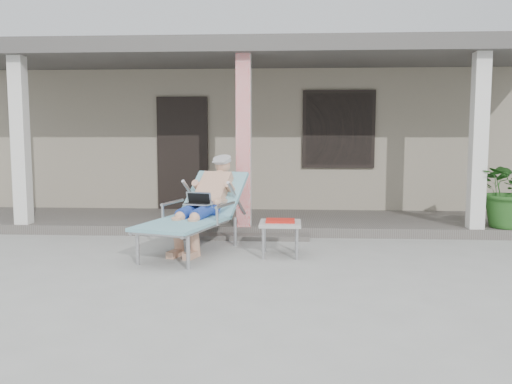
{
  "coord_description": "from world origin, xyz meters",
  "views": [
    {
      "loc": [
        0.68,
        -6.1,
        1.58
      ],
      "look_at": [
        0.28,
        0.6,
        0.85
      ],
      "focal_mm": 38.0,
      "sensor_mm": 36.0,
      "label": 1
    }
  ],
  "objects": [
    {
      "name": "side_table",
      "position": [
        0.58,
        0.79,
        0.4
      ],
      "size": [
        0.53,
        0.53,
        0.48
      ],
      "rotation": [
        0.0,
        0.0,
        -0.01
      ],
      "color": "#A8A8A3",
      "rests_on": "ground"
    },
    {
      "name": "porch_overhang",
      "position": [
        0.0,
        2.95,
        2.79
      ],
      "size": [
        10.0,
        2.3,
        2.85
      ],
      "color": "silver",
      "rests_on": "porch_deck"
    },
    {
      "name": "house",
      "position": [
        0.0,
        6.5,
        1.67
      ],
      "size": [
        10.4,
        5.4,
        3.3
      ],
      "color": "gray",
      "rests_on": "ground"
    },
    {
      "name": "porch_step",
      "position": [
        0.0,
        1.85,
        0.04
      ],
      "size": [
        2.0,
        0.3,
        0.07
      ],
      "primitive_type": "cube",
      "color": "#605B56",
      "rests_on": "ground"
    },
    {
      "name": "potted_palm",
      "position": [
        4.05,
        2.26,
        0.74
      ],
      "size": [
        1.08,
        0.94,
        1.19
      ],
      "primitive_type": "imported",
      "rotation": [
        0.0,
        0.0,
        -0.01
      ],
      "color": "#26591E",
      "rests_on": "porch_deck"
    },
    {
      "name": "porch_deck",
      "position": [
        0.0,
        3.0,
        0.07
      ],
      "size": [
        10.0,
        2.0,
        0.15
      ],
      "primitive_type": "cube",
      "color": "#605B56",
      "rests_on": "ground"
    },
    {
      "name": "ground",
      "position": [
        0.0,
        0.0,
        0.0
      ],
      "size": [
        60.0,
        60.0,
        0.0
      ],
      "primitive_type": "plane",
      "color": "#9E9E99",
      "rests_on": "ground"
    },
    {
      "name": "lounger",
      "position": [
        -0.5,
        1.11,
        0.84
      ],
      "size": [
        1.34,
        2.17,
        1.36
      ],
      "rotation": [
        0.0,
        0.0,
        -0.29
      ],
      "color": "#B7B7BC",
      "rests_on": "ground"
    }
  ]
}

